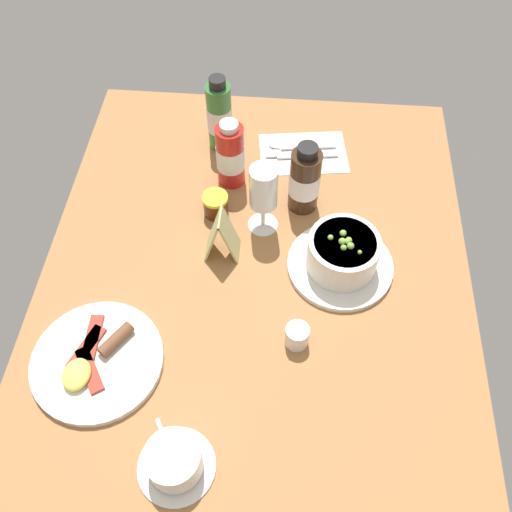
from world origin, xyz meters
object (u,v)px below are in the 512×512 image
(sauce_bottle_red, at_px, (230,155))
(sauce_bottle_green, at_px, (220,116))
(coffee_cup, at_px, (174,461))
(cutlery_setting, at_px, (302,152))
(creamer_jug, at_px, (297,336))
(breakfast_plate, at_px, (96,361))
(sauce_bottle_brown, at_px, (305,180))
(menu_card, at_px, (221,235))
(jam_jar, at_px, (216,205))
(wine_glass, at_px, (263,190))
(porridge_bowl, at_px, (342,255))

(sauce_bottle_red, height_order, sauce_bottle_green, sauce_bottle_green)
(coffee_cup, xyz_separation_m, sauce_bottle_red, (0.62, -0.02, 0.04))
(cutlery_setting, distance_m, coffee_cup, 0.73)
(creamer_jug, relative_size, sauce_bottle_red, 0.32)
(creamer_jug, xyz_separation_m, breakfast_plate, (-0.07, 0.35, -0.01))
(sauce_bottle_brown, bearing_deg, creamer_jug, 180.00)
(breakfast_plate, xyz_separation_m, menu_card, (0.26, -0.19, 0.05))
(coffee_cup, relative_size, jam_jar, 2.33)
(jam_jar, bearing_deg, creamer_jug, -147.95)
(sauce_bottle_green, distance_m, sauce_bottle_brown, 0.26)
(creamer_jug, height_order, jam_jar, same)
(cutlery_setting, height_order, wine_glass, wine_glass)
(jam_jar, bearing_deg, sauce_bottle_green, 3.72)
(cutlery_setting, xyz_separation_m, menu_card, (-0.29, 0.15, 0.05))
(wine_glass, bearing_deg, sauce_bottle_red, 33.02)
(creamer_jug, xyz_separation_m, sauce_bottle_brown, (0.33, -0.00, 0.05))
(porridge_bowl, distance_m, menu_card, 0.24)
(creamer_jug, bearing_deg, coffee_cup, 142.30)
(wine_glass, relative_size, jam_jar, 3.02)
(creamer_jug, height_order, sauce_bottle_brown, sauce_bottle_brown)
(porridge_bowl, xyz_separation_m, wine_glass, (0.09, 0.16, 0.07))
(sauce_bottle_green, xyz_separation_m, menu_card, (-0.31, -0.04, -0.03))
(wine_glass, xyz_separation_m, sauce_bottle_brown, (0.06, -0.08, -0.03))
(jam_jar, bearing_deg, porridge_bowl, -114.42)
(porridge_bowl, relative_size, cutlery_setting, 0.97)
(coffee_cup, xyz_separation_m, creamer_jug, (0.23, -0.18, -0.01))
(sauce_bottle_red, relative_size, sauce_bottle_brown, 0.97)
(breakfast_plate, bearing_deg, wine_glass, -38.80)
(sauce_bottle_red, bearing_deg, menu_card, -179.18)
(sauce_bottle_green, bearing_deg, menu_card, -172.79)
(jam_jar, height_order, menu_card, menu_card)
(sauce_bottle_red, distance_m, breakfast_plate, 0.50)
(sauce_bottle_red, xyz_separation_m, sauce_bottle_green, (0.11, 0.04, 0.01))
(porridge_bowl, xyz_separation_m, menu_card, (0.02, 0.24, 0.01))
(creamer_jug, bearing_deg, breakfast_plate, 101.25)
(wine_glass, distance_m, sauce_bottle_red, 0.15)
(creamer_jug, relative_size, jam_jar, 0.98)
(cutlery_setting, bearing_deg, coffee_cup, 166.36)
(sauce_bottle_red, height_order, breakfast_plate, sauce_bottle_red)
(wine_glass, bearing_deg, menu_card, 134.50)
(cutlery_setting, xyz_separation_m, sauce_bottle_green, (0.02, 0.19, 0.08))
(wine_glass, xyz_separation_m, sauce_bottle_red, (0.12, 0.08, -0.03))
(breakfast_plate, bearing_deg, sauce_bottle_brown, -41.30)
(cutlery_setting, relative_size, creamer_jug, 4.10)
(coffee_cup, bearing_deg, wine_glass, -11.37)
(cutlery_setting, xyz_separation_m, coffee_cup, (-0.71, 0.17, 0.03))
(cutlery_setting, distance_m, wine_glass, 0.25)
(coffee_cup, distance_m, creamer_jug, 0.29)
(breakfast_plate, relative_size, menu_card, 2.09)
(sauce_bottle_brown, bearing_deg, coffee_cup, 162.20)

